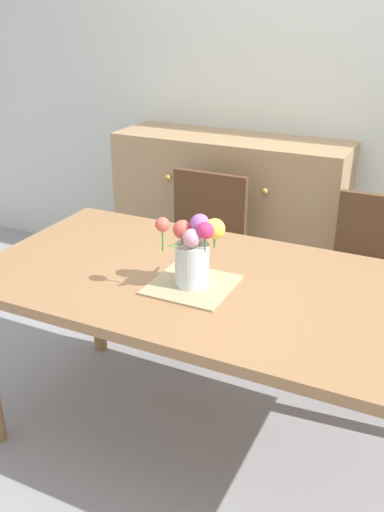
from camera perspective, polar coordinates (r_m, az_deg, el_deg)
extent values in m
plane|color=#939399|center=(2.54, 2.39, -18.27)|extent=(12.00, 12.00, 0.00)
cube|color=silver|center=(3.42, 14.20, 18.26)|extent=(7.00, 0.10, 2.80)
cube|color=#9E7047|center=(2.11, 2.74, -3.06)|extent=(1.86, 0.94, 0.04)
cylinder|color=#9E7047|center=(2.96, -9.65, -3.23)|extent=(0.07, 0.07, 0.73)
cube|color=brown|center=(3.00, 0.24, -0.55)|extent=(0.42, 0.42, 0.04)
cylinder|color=brown|center=(2.90, 1.92, -6.82)|extent=(0.04, 0.04, 0.44)
cylinder|color=brown|center=(3.04, -4.31, -5.28)|extent=(0.04, 0.04, 0.44)
cylinder|color=brown|center=(3.19, 4.56, -3.80)|extent=(0.04, 0.04, 0.44)
cylinder|color=brown|center=(3.32, -1.23, -2.53)|extent=(0.04, 0.04, 0.44)
cube|color=brown|center=(3.08, 1.80, 4.67)|extent=(0.42, 0.04, 0.42)
cube|color=brown|center=(2.77, 17.30, -3.92)|extent=(0.42, 0.42, 0.04)
cylinder|color=brown|center=(2.76, 12.33, -9.19)|extent=(0.04, 0.04, 0.44)
cylinder|color=brown|center=(3.07, 14.02, -5.76)|extent=(0.04, 0.04, 0.44)
cube|color=brown|center=(2.86, 18.52, 1.79)|extent=(0.42, 0.04, 0.42)
cube|color=tan|center=(3.51, 3.78, 3.93)|extent=(1.40, 0.44, 1.00)
sphere|color=#B7933D|center=(3.34, -2.45, 7.95)|extent=(0.04, 0.04, 0.04)
sphere|color=#B7933D|center=(3.11, 7.41, 6.55)|extent=(0.04, 0.04, 0.04)
sphere|color=#B7933D|center=(3.47, -2.33, 1.61)|extent=(0.04, 0.04, 0.04)
sphere|color=#B7933D|center=(3.26, 7.04, -0.17)|extent=(0.04, 0.04, 0.04)
cube|color=tan|center=(2.06, 0.00, -2.94)|extent=(0.29, 0.29, 0.01)
cylinder|color=silver|center=(2.03, 0.00, -0.86)|extent=(0.12, 0.12, 0.16)
sphere|color=#E55B4C|center=(1.93, -3.03, 3.21)|extent=(0.05, 0.05, 0.05)
cylinder|color=#478438|center=(1.95, -3.00, 1.86)|extent=(0.01, 0.01, 0.10)
sphere|color=#EFD14C|center=(1.96, 2.39, 2.75)|extent=(0.07, 0.07, 0.07)
cylinder|color=#478438|center=(1.98, 2.37, 1.78)|extent=(0.01, 0.01, 0.07)
sphere|color=#D12D66|center=(1.93, 1.34, 2.59)|extent=(0.06, 0.06, 0.06)
cylinder|color=#478438|center=(1.94, 1.33, 1.50)|extent=(0.01, 0.01, 0.08)
sphere|color=#E55B4C|center=(2.00, -0.98, 2.71)|extent=(0.07, 0.07, 0.07)
cylinder|color=#478438|center=(2.01, -0.98, 1.95)|extent=(0.01, 0.01, 0.06)
sphere|color=#EA9EBC|center=(1.94, -0.04, 1.86)|extent=(0.06, 0.06, 0.06)
cylinder|color=#478438|center=(1.95, -0.04, 1.13)|extent=(0.01, 0.01, 0.05)
sphere|color=#B266C6|center=(1.97, 0.81, 3.32)|extent=(0.07, 0.07, 0.07)
cylinder|color=#478438|center=(1.99, 0.80, 2.17)|extent=(0.01, 0.01, 0.09)
ellipsoid|color=#478438|center=(1.94, -1.69, 1.10)|extent=(0.05, 0.07, 0.02)
ellipsoid|color=#478438|center=(2.04, 1.37, 2.41)|extent=(0.04, 0.07, 0.03)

